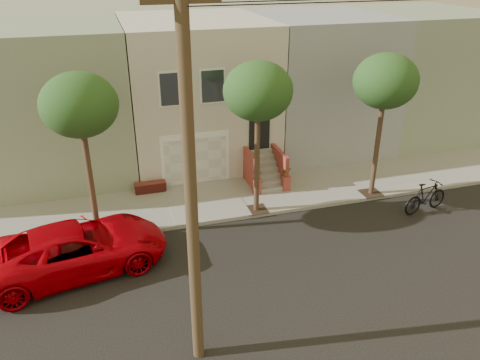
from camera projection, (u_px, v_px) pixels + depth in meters
name	position (u px, v px, depth m)	size (l,w,h in m)	color
ground	(264.00, 269.00, 16.74)	(90.00, 90.00, 0.00)	black
sidewalk	(225.00, 199.00, 21.34)	(40.00, 3.70, 0.15)	gray
house_row	(195.00, 88.00, 24.86)	(33.10, 11.70, 7.00)	beige
tree_left	(79.00, 106.00, 16.45)	(2.70, 2.57, 6.30)	#2D2116
tree_mid	(258.00, 92.00, 18.11)	(2.70, 2.57, 6.30)	#2D2116
tree_right	(386.00, 82.00, 19.51)	(2.70, 2.57, 6.30)	#2D2116
pickup_truck	(76.00, 248.00, 16.39)	(2.85, 6.17, 1.72)	#BE000B
motorcycle	(426.00, 197.00, 20.20)	(0.65, 2.30, 1.38)	black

